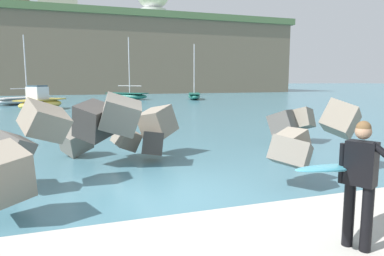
{
  "coord_description": "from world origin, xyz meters",
  "views": [
    {
      "loc": [
        -1.82,
        -7.37,
        2.55
      ],
      "look_at": [
        0.91,
        0.5,
        1.4
      ],
      "focal_mm": 32.81,
      "sensor_mm": 36.0,
      "label": 1
    }
  ],
  "objects_px": {
    "boat_near_right": "(40,102)",
    "station_building_west": "(17,12)",
    "boat_mid_right": "(24,100)",
    "surfer_with_board": "(351,174)",
    "boat_near_centre": "(194,96)",
    "boat_far_left": "(127,96)"
  },
  "relations": [
    {
      "from": "boat_far_left",
      "to": "boat_near_centre",
      "type": "bearing_deg",
      "value": -17.66
    },
    {
      "from": "boat_mid_right",
      "to": "surfer_with_board",
      "type": "bearing_deg",
      "value": -77.44
    },
    {
      "from": "station_building_west",
      "to": "surfer_with_board",
      "type": "bearing_deg",
      "value": -80.56
    },
    {
      "from": "boat_near_right",
      "to": "boat_mid_right",
      "type": "xyz_separation_m",
      "value": [
        -2.22,
        8.12,
        -0.22
      ]
    },
    {
      "from": "boat_mid_right",
      "to": "station_building_west",
      "type": "distance_m",
      "value": 47.35
    },
    {
      "from": "surfer_with_board",
      "to": "boat_near_right",
      "type": "distance_m",
      "value": 29.31
    },
    {
      "from": "surfer_with_board",
      "to": "boat_near_centre",
      "type": "distance_m",
      "value": 41.13
    },
    {
      "from": "boat_near_centre",
      "to": "surfer_with_board",
      "type": "bearing_deg",
      "value": -106.5
    },
    {
      "from": "surfer_with_board",
      "to": "boat_mid_right",
      "type": "xyz_separation_m",
      "value": [
        -8.2,
        36.81,
        -0.84
      ]
    },
    {
      "from": "surfer_with_board",
      "to": "station_building_west",
      "type": "bearing_deg",
      "value": 99.44
    },
    {
      "from": "boat_mid_right",
      "to": "station_building_west",
      "type": "bearing_deg",
      "value": 96.79
    },
    {
      "from": "boat_near_centre",
      "to": "station_building_west",
      "type": "xyz_separation_m",
      "value": [
        -25.14,
        41.51,
        16.28
      ]
    },
    {
      "from": "surfer_with_board",
      "to": "boat_mid_right",
      "type": "relative_size",
      "value": 0.29
    },
    {
      "from": "surfer_with_board",
      "to": "boat_near_right",
      "type": "xyz_separation_m",
      "value": [
        -5.98,
        28.69,
        -0.62
      ]
    },
    {
      "from": "boat_near_right",
      "to": "station_building_west",
      "type": "distance_m",
      "value": 55.18
    },
    {
      "from": "boat_near_centre",
      "to": "boat_near_right",
      "type": "distance_m",
      "value": 20.67
    },
    {
      "from": "boat_near_centre",
      "to": "boat_far_left",
      "type": "distance_m",
      "value": 8.72
    },
    {
      "from": "boat_near_centre",
      "to": "station_building_west",
      "type": "relative_size",
      "value": 0.87
    },
    {
      "from": "boat_mid_right",
      "to": "boat_far_left",
      "type": "relative_size",
      "value": 0.91
    },
    {
      "from": "boat_near_centre",
      "to": "boat_mid_right",
      "type": "relative_size",
      "value": 0.99
    },
    {
      "from": "boat_near_centre",
      "to": "boat_near_right",
      "type": "relative_size",
      "value": 1.42
    },
    {
      "from": "boat_near_right",
      "to": "boat_far_left",
      "type": "xyz_separation_m",
      "value": [
        9.35,
        13.39,
        -0.16
      ]
    }
  ]
}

